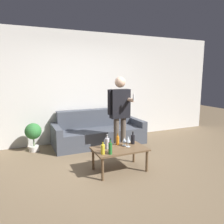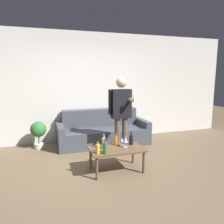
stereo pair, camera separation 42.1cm
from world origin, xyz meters
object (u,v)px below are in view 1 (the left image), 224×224
couch (98,132)px  coffee_table (120,151)px  person_standing_front (120,109)px  bottle_orange (110,148)px

couch → coffee_table: couch is taller
coffee_table → person_standing_front: bearing=64.5°
coffee_table → bottle_orange: (-0.26, -0.20, 0.15)m
coffee_table → person_standing_front: (0.34, 0.71, 0.60)m
couch → person_standing_front: person_standing_front is taller
person_standing_front → coffee_table: bearing=-115.5°
person_standing_front → couch: bearing=99.6°
couch → person_standing_front: 1.12m
couch → person_standing_front: bearing=-80.4°
couch → coffee_table: 1.61m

